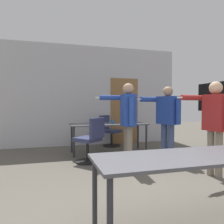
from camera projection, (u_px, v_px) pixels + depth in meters
name	position (u px, v px, depth m)	size (l,w,h in m)	color
back_wall	(91.00, 96.00, 6.65)	(5.58, 0.12, 3.00)	#BCBCC1
conference_table_near	(204.00, 161.00, 2.14)	(2.19, 0.69, 0.74)	#4C4C51
conference_table_far	(109.00, 126.00, 5.56)	(1.95, 0.66, 0.74)	#4C4C51
tv_screen	(218.00, 111.00, 4.59)	(0.44, 1.23, 1.70)	black
person_far_watching	(127.00, 116.00, 4.38)	(0.75, 0.68, 1.65)	slate
person_right_polo	(167.00, 116.00, 4.86)	(0.89, 0.66, 1.63)	#3D4C75
person_left_plaid	(215.00, 119.00, 3.69)	(0.80, 0.56, 1.62)	slate
office_chair_far_left	(90.00, 141.00, 4.58)	(0.68, 0.69, 0.95)	black
office_chair_mid_tucked	(109.00, 132.00, 6.48)	(0.68, 0.69, 0.90)	black
drink_cup	(112.00, 122.00, 5.54)	(0.08, 0.08, 0.10)	#2866A3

